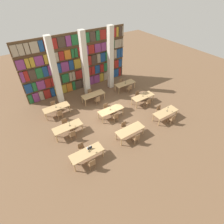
# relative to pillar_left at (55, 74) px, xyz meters

# --- Properties ---
(ground_plane) EXTENTS (40.00, 40.00, 0.00)m
(ground_plane) POSITION_rel_pillar_left_xyz_m (2.71, -4.06, -3.00)
(ground_plane) COLOR brown
(bookshelf_bank) EXTENTS (10.58, 0.35, 5.50)m
(bookshelf_bank) POSITION_rel_pillar_left_xyz_m (2.72, 1.56, -0.36)
(bookshelf_bank) COLOR brown
(bookshelf_bank) RESTS_ON ground_plane
(pillar_left) EXTENTS (0.46, 0.46, 6.00)m
(pillar_left) POSITION_rel_pillar_left_xyz_m (0.00, 0.00, 0.00)
(pillar_left) COLOR silver
(pillar_left) RESTS_ON ground_plane
(pillar_center) EXTENTS (0.46, 0.46, 6.00)m
(pillar_center) POSITION_rel_pillar_left_xyz_m (2.71, 0.00, 0.00)
(pillar_center) COLOR silver
(pillar_center) RESTS_ON ground_plane
(pillar_right) EXTENTS (0.46, 0.46, 6.00)m
(pillar_right) POSITION_rel_pillar_left_xyz_m (5.42, 0.00, 0.00)
(pillar_right) COLOR silver
(pillar_right) RESTS_ON ground_plane
(reading_table_0) EXTENTS (2.15, 0.81, 0.75)m
(reading_table_0) POSITION_rel_pillar_left_xyz_m (-0.88, -6.89, -2.33)
(reading_table_0) COLOR tan
(reading_table_0) RESTS_ON ground_plane
(chair_0) EXTENTS (0.42, 0.40, 0.87)m
(chair_0) POSITION_rel_pillar_left_xyz_m (-0.92, -7.57, -2.53)
(chair_0) COLOR olive
(chair_0) RESTS_ON ground_plane
(chair_1) EXTENTS (0.42, 0.40, 0.87)m
(chair_1) POSITION_rel_pillar_left_xyz_m (-0.92, -6.20, -2.53)
(chair_1) COLOR olive
(chair_1) RESTS_ON ground_plane
(desk_lamp_0) EXTENTS (0.14, 0.14, 0.49)m
(desk_lamp_0) POSITION_rel_pillar_left_xyz_m (-0.69, -6.91, -1.92)
(desk_lamp_0) COLOR brown
(desk_lamp_0) RESTS_ON reading_table_0
(laptop) EXTENTS (0.32, 0.22, 0.21)m
(laptop) POSITION_rel_pillar_left_xyz_m (-0.57, -6.68, -2.21)
(laptop) COLOR silver
(laptop) RESTS_ON reading_table_0
(reading_table_1) EXTENTS (2.15, 0.81, 0.75)m
(reading_table_1) POSITION_rel_pillar_left_xyz_m (2.65, -6.79, -2.33)
(reading_table_1) COLOR tan
(reading_table_1) RESTS_ON ground_plane
(chair_2) EXTENTS (0.42, 0.40, 0.87)m
(chair_2) POSITION_rel_pillar_left_xyz_m (2.65, -7.48, -2.53)
(chair_2) COLOR olive
(chair_2) RESTS_ON ground_plane
(chair_3) EXTENTS (0.42, 0.40, 0.87)m
(chair_3) POSITION_rel_pillar_left_xyz_m (2.65, -6.10, -2.53)
(chair_3) COLOR olive
(chair_3) RESTS_ON ground_plane
(reading_table_2) EXTENTS (2.15, 0.81, 0.75)m
(reading_table_2) POSITION_rel_pillar_left_xyz_m (6.29, -6.78, -2.33)
(reading_table_2) COLOR tan
(reading_table_2) RESTS_ON ground_plane
(chair_4) EXTENTS (0.42, 0.40, 0.87)m
(chair_4) POSITION_rel_pillar_left_xyz_m (6.33, -7.47, -2.53)
(chair_4) COLOR olive
(chair_4) RESTS_ON ground_plane
(chair_5) EXTENTS (0.42, 0.40, 0.87)m
(chair_5) POSITION_rel_pillar_left_xyz_m (6.33, -6.09, -2.53)
(chair_5) COLOR olive
(chair_5) RESTS_ON ground_plane
(desk_lamp_1) EXTENTS (0.14, 0.14, 0.44)m
(desk_lamp_1) POSITION_rel_pillar_left_xyz_m (6.45, -6.78, -1.95)
(desk_lamp_1) COLOR brown
(desk_lamp_1) RESTS_ON reading_table_2
(reading_table_3) EXTENTS (2.15, 0.81, 0.75)m
(reading_table_3) POSITION_rel_pillar_left_xyz_m (-0.96, -4.01, -2.33)
(reading_table_3) COLOR tan
(reading_table_3) RESTS_ON ground_plane
(chair_6) EXTENTS (0.42, 0.40, 0.87)m
(chair_6) POSITION_rel_pillar_left_xyz_m (-0.92, -4.70, -2.53)
(chair_6) COLOR olive
(chair_6) RESTS_ON ground_plane
(chair_7) EXTENTS (0.42, 0.40, 0.87)m
(chair_7) POSITION_rel_pillar_left_xyz_m (-0.92, -3.32, -2.53)
(chair_7) COLOR olive
(chair_7) RESTS_ON ground_plane
(desk_lamp_2) EXTENTS (0.14, 0.14, 0.46)m
(desk_lamp_2) POSITION_rel_pillar_left_xyz_m (-0.79, -4.03, -1.94)
(desk_lamp_2) COLOR brown
(desk_lamp_2) RESTS_ON reading_table_3
(reading_table_4) EXTENTS (2.15, 0.81, 0.75)m
(reading_table_4) POSITION_rel_pillar_left_xyz_m (2.75, -4.11, -2.33)
(reading_table_4) COLOR tan
(reading_table_4) RESTS_ON ground_plane
(chair_8) EXTENTS (0.42, 0.40, 0.87)m
(chair_8) POSITION_rel_pillar_left_xyz_m (2.74, -4.80, -2.53)
(chair_8) COLOR olive
(chair_8) RESTS_ON ground_plane
(chair_9) EXTENTS (0.42, 0.40, 0.87)m
(chair_9) POSITION_rel_pillar_left_xyz_m (2.74, -3.42, -2.53)
(chair_9) COLOR olive
(chair_9) RESTS_ON ground_plane
(desk_lamp_3) EXTENTS (0.14, 0.14, 0.43)m
(desk_lamp_3) POSITION_rel_pillar_left_xyz_m (2.71, -4.10, -1.97)
(desk_lamp_3) COLOR brown
(desk_lamp_3) RESTS_ON reading_table_4
(reading_table_5) EXTENTS (2.15, 0.81, 0.75)m
(reading_table_5) POSITION_rel_pillar_left_xyz_m (6.26, -4.07, -2.33)
(reading_table_5) COLOR tan
(reading_table_5) RESTS_ON ground_plane
(chair_10) EXTENTS (0.42, 0.40, 0.87)m
(chair_10) POSITION_rel_pillar_left_xyz_m (6.27, -4.76, -2.53)
(chair_10) COLOR olive
(chair_10) RESTS_ON ground_plane
(chair_11) EXTENTS (0.42, 0.40, 0.87)m
(chair_11) POSITION_rel_pillar_left_xyz_m (6.27, -3.38, -2.53)
(chair_11) COLOR olive
(chair_11) RESTS_ON ground_plane
(desk_lamp_4) EXTENTS (0.14, 0.14, 0.42)m
(desk_lamp_4) POSITION_rel_pillar_left_xyz_m (6.25, -4.06, -1.97)
(desk_lamp_4) COLOR brown
(desk_lamp_4) RESTS_ON reading_table_5
(reading_table_6) EXTENTS (2.15, 0.81, 0.75)m
(reading_table_6) POSITION_rel_pillar_left_xyz_m (-0.86, -1.32, -2.33)
(reading_table_6) COLOR tan
(reading_table_6) RESTS_ON ground_plane
(chair_12) EXTENTS (0.42, 0.40, 0.87)m
(chair_12) POSITION_rel_pillar_left_xyz_m (-0.88, -2.01, -2.53)
(chair_12) COLOR olive
(chair_12) RESTS_ON ground_plane
(chair_13) EXTENTS (0.42, 0.40, 0.87)m
(chair_13) POSITION_rel_pillar_left_xyz_m (-0.88, -0.63, -2.53)
(chair_13) COLOR olive
(chair_13) RESTS_ON ground_plane
(desk_lamp_5) EXTENTS (0.14, 0.14, 0.43)m
(desk_lamp_5) POSITION_rel_pillar_left_xyz_m (-0.87, -1.32, -1.96)
(desk_lamp_5) COLOR brown
(desk_lamp_5) RESTS_ON reading_table_6
(reading_table_7) EXTENTS (2.15, 0.81, 0.75)m
(reading_table_7) POSITION_rel_pillar_left_xyz_m (2.65, -1.31, -2.33)
(reading_table_7) COLOR tan
(reading_table_7) RESTS_ON ground_plane
(chair_14) EXTENTS (0.42, 0.40, 0.87)m
(chair_14) POSITION_rel_pillar_left_xyz_m (2.68, -2.00, -2.53)
(chair_14) COLOR olive
(chair_14) RESTS_ON ground_plane
(chair_15) EXTENTS (0.42, 0.40, 0.87)m
(chair_15) POSITION_rel_pillar_left_xyz_m (2.68, -0.62, -2.53)
(chair_15) COLOR olive
(chair_15) RESTS_ON ground_plane
(reading_table_8) EXTENTS (2.15, 0.81, 0.75)m
(reading_table_8) POSITION_rel_pillar_left_xyz_m (6.31, -1.31, -2.33)
(reading_table_8) COLOR tan
(reading_table_8) RESTS_ON ground_plane
(chair_16) EXTENTS (0.42, 0.40, 0.87)m
(chair_16) POSITION_rel_pillar_left_xyz_m (6.33, -2.00, -2.53)
(chair_16) COLOR olive
(chair_16) RESTS_ON ground_plane
(chair_17) EXTENTS (0.42, 0.40, 0.87)m
(chair_17) POSITION_rel_pillar_left_xyz_m (6.33, -0.62, -2.53)
(chair_17) COLOR olive
(chair_17) RESTS_ON ground_plane
(desk_lamp_6) EXTENTS (0.14, 0.14, 0.46)m
(desk_lamp_6) POSITION_rel_pillar_left_xyz_m (6.33, -1.34, -1.94)
(desk_lamp_6) COLOR brown
(desk_lamp_6) RESTS_ON reading_table_8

